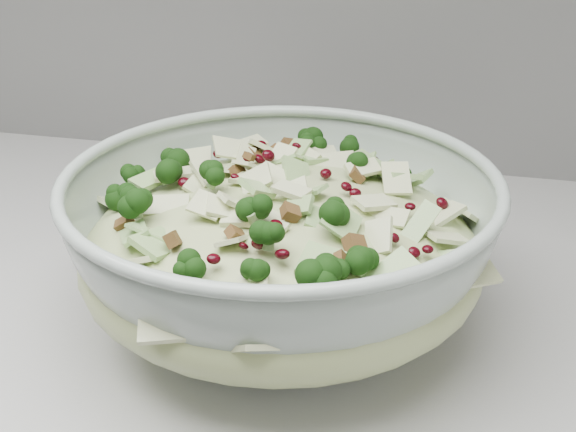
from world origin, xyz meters
name	(u,v)px	position (x,y,z in m)	size (l,w,h in m)	color
mixing_bowl	(281,250)	(0.16, 1.60, 0.97)	(0.43, 0.43, 0.14)	#A2B2A7
salad	(281,225)	(0.16, 1.60, 0.99)	(0.32, 0.32, 0.14)	#BDCB8B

